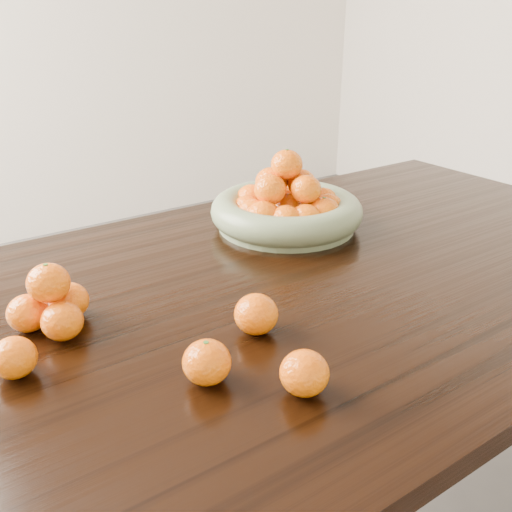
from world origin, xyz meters
TOP-DOWN VIEW (x-y plane):
  - dining_table at (0.00, 0.00)m, footprint 2.00×1.00m
  - fruit_bowl at (0.23, 0.23)m, footprint 0.36×0.36m
  - orange_pyramid at (-0.37, 0.08)m, footprint 0.14×0.13m
  - loose_orange_0 at (-0.24, -0.20)m, footprint 0.07×0.07m
  - loose_orange_1 at (-0.14, -0.30)m, footprint 0.07×0.07m
  - loose_orange_2 at (-0.11, -0.13)m, footprint 0.07×0.07m
  - loose_orange_3 at (-0.46, -0.03)m, footprint 0.07×0.07m

SIDE VIEW (x-z plane):
  - dining_table at x=0.00m, z-range 0.29..1.04m
  - loose_orange_3 at x=-0.46m, z-range 0.75..0.81m
  - loose_orange_1 at x=-0.14m, z-range 0.75..0.81m
  - loose_orange_0 at x=-0.24m, z-range 0.75..0.82m
  - loose_orange_2 at x=-0.11m, z-range 0.75..0.82m
  - orange_pyramid at x=-0.37m, z-range 0.74..0.85m
  - fruit_bowl at x=0.23m, z-range 0.70..0.89m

